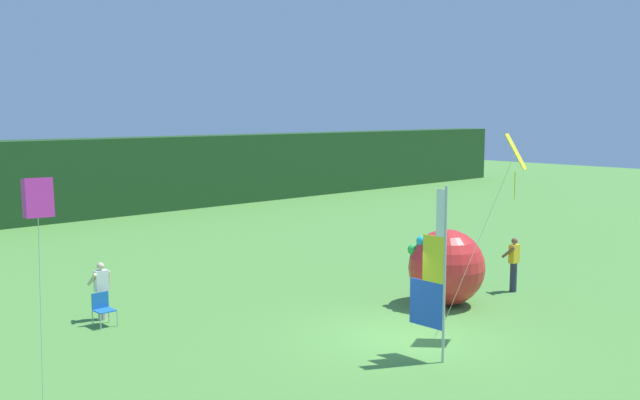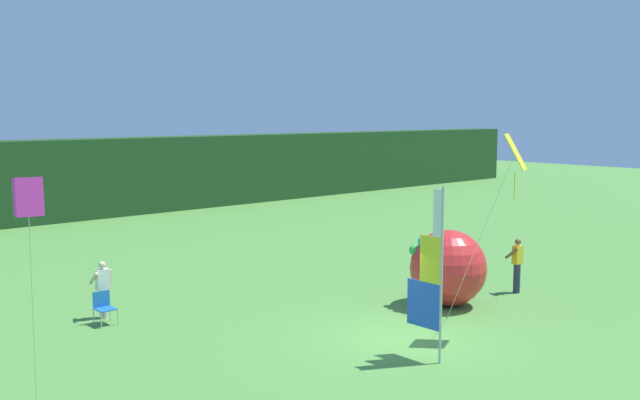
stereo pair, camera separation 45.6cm
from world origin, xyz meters
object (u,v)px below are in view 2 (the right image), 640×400
at_px(person_near_banner, 103,288).
at_px(kite_magenta_box_0, 28,198).
at_px(person_mid_field, 517,264).
at_px(kite_yellow_diamond_2, 513,158).
at_px(inflatable_balloon, 448,268).
at_px(folding_chair, 104,306).
at_px(banner_flag, 431,277).

height_order(person_near_banner, kite_magenta_box_0, kite_magenta_box_0).
relative_size(person_mid_field, kite_yellow_diamond_2, 0.34).
relative_size(person_mid_field, inflatable_balloon, 0.77).
xyz_separation_m(person_mid_field, inflatable_balloon, (-2.85, 0.53, 0.21)).
height_order(person_mid_field, kite_magenta_box_0, kite_magenta_box_0).
height_order(kite_magenta_box_0, kite_yellow_diamond_2, kite_yellow_diamond_2).
bearing_deg(kite_yellow_diamond_2, folding_chair, 132.17).
height_order(person_mid_field, folding_chair, person_mid_field).
height_order(person_mid_field, inflatable_balloon, inflatable_balloon).
relative_size(person_near_banner, person_mid_field, 0.93).
distance_m(inflatable_balloon, folding_chair, 9.89).
height_order(inflatable_balloon, kite_magenta_box_0, kite_magenta_box_0).
bearing_deg(folding_chair, banner_flag, -60.51).
bearing_deg(kite_yellow_diamond_2, person_near_banner, 129.46).
distance_m(inflatable_balloon, kite_yellow_diamond_2, 4.70).
bearing_deg(person_mid_field, folding_chair, 153.77).
bearing_deg(inflatable_balloon, banner_flag, -146.55).
distance_m(person_near_banner, kite_magenta_box_0, 9.07).
bearing_deg(person_mid_field, kite_magenta_box_0, -176.36).
xyz_separation_m(person_near_banner, kite_magenta_box_0, (-4.42, -7.09, 3.52)).
bearing_deg(kite_yellow_diamond_2, person_mid_field, 30.29).
relative_size(banner_flag, kite_yellow_diamond_2, 0.79).
height_order(inflatable_balloon, kite_yellow_diamond_2, kite_yellow_diamond_2).
distance_m(folding_chair, kite_yellow_diamond_2, 11.52).
relative_size(inflatable_balloon, kite_magenta_box_0, 0.48).
distance_m(inflatable_balloon, kite_magenta_box_0, 13.17).
height_order(folding_chair, kite_yellow_diamond_2, kite_yellow_diamond_2).
bearing_deg(kite_magenta_box_0, banner_flag, -7.88).
xyz_separation_m(banner_flag, folding_chair, (-4.39, 7.76, -1.45)).
distance_m(banner_flag, kite_yellow_diamond_2, 3.88).
distance_m(kite_magenta_box_0, kite_yellow_diamond_2, 11.50).
relative_size(person_near_banner, kite_magenta_box_0, 0.34).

